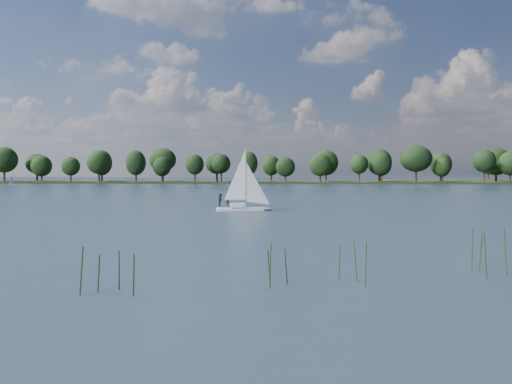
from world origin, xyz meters
TOP-DOWN VIEW (x-y plane):
  - ground at (0.00, 100.00)m, footprint 700.00×700.00m
  - far_shore at (0.00, 212.00)m, footprint 660.00×40.00m
  - sailboat at (-1.83, 37.18)m, footprint 6.52×2.95m
  - dinghy_pink at (-100.12, 169.28)m, footprint 2.68×2.34m
  - treeline at (-3.83, 207.77)m, footprint 562.25×73.38m
  - reeds at (-0.06, -9.14)m, footprint 56.07×10.32m

SIDE VIEW (x-z plane):
  - ground at x=0.00m, z-range 0.00..0.00m
  - far_shore at x=0.00m, z-range -0.75..0.75m
  - reeds at x=-0.06m, z-range -0.22..1.87m
  - dinghy_pink at x=-100.12m, z-range -1.09..3.03m
  - sailboat at x=-1.83m, z-range -1.83..6.46m
  - treeline at x=-3.83m, z-range -0.81..16.92m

